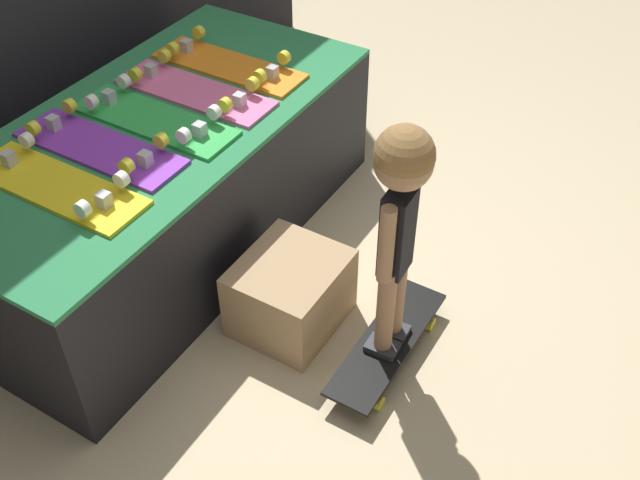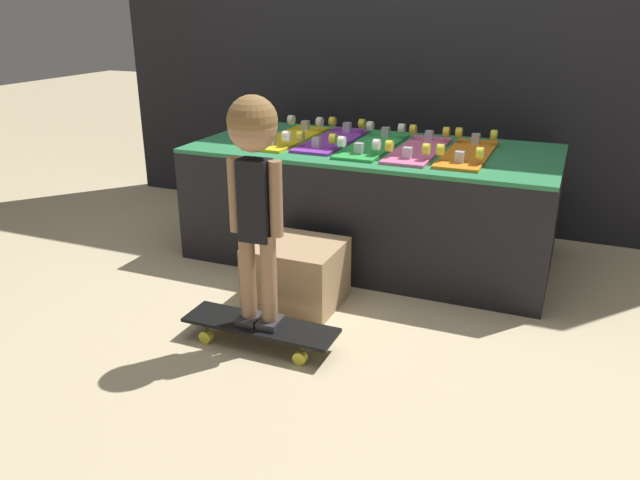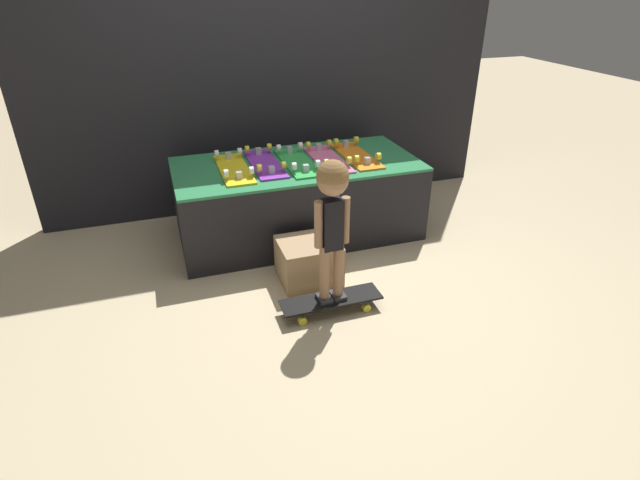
{
  "view_description": "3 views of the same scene",
  "coord_description": "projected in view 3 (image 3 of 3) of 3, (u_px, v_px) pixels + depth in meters",
  "views": [
    {
      "loc": [
        -1.72,
        -1.14,
        2.13
      ],
      "look_at": [
        0.02,
        -0.1,
        0.31
      ],
      "focal_mm": 42.0,
      "sensor_mm": 36.0,
      "label": 1
    },
    {
      "loc": [
        0.96,
        -2.39,
        1.28
      ],
      "look_at": [
        0.02,
        -0.13,
        0.35
      ],
      "focal_mm": 35.0,
      "sensor_mm": 36.0,
      "label": 2
    },
    {
      "loc": [
        -0.98,
        -2.84,
        1.87
      ],
      "look_at": [
        -0.09,
        -0.17,
        0.36
      ],
      "focal_mm": 28.0,
      "sensor_mm": 36.0,
      "label": 3
    }
  ],
  "objects": [
    {
      "name": "skateboard_on_floor",
      "position": [
        331.0,
        301.0,
        3.09
      ],
      "size": [
        0.63,
        0.18,
        0.09
      ],
      "color": "black",
      "rests_on": "ground_plane"
    },
    {
      "name": "back_wall",
      "position": [
        271.0,
        56.0,
        4.03
      ],
      "size": [
        3.93,
        0.1,
        2.54
      ],
      "color": "black",
      "rests_on": "ground_plane"
    },
    {
      "name": "skateboard_yellow_on_rack",
      "position": [
        234.0,
        168.0,
        3.63
      ],
      "size": [
        0.21,
        0.66,
        0.09
      ],
      "color": "yellow",
      "rests_on": "display_rack"
    },
    {
      "name": "storage_box",
      "position": [
        309.0,
        261.0,
        3.38
      ],
      "size": [
        0.4,
        0.35,
        0.29
      ],
      "color": "tan",
      "rests_on": "ground_plane"
    },
    {
      "name": "display_rack",
      "position": [
        298.0,
        199.0,
        3.92
      ],
      "size": [
        1.84,
        0.88,
        0.59
      ],
      "color": "black",
      "rests_on": "ground_plane"
    },
    {
      "name": "child",
      "position": [
        332.0,
        206.0,
        2.78
      ],
      "size": [
        0.22,
        0.18,
        0.9
      ],
      "rotation": [
        0.0,
        0.0,
        0.05
      ],
      "color": "#2D2D33",
      "rests_on": "skateboard_on_floor"
    },
    {
      "name": "skateboard_orange_on_rack",
      "position": [
        356.0,
        155.0,
        3.89
      ],
      "size": [
        0.21,
        0.66,
        0.09
      ],
      "color": "orange",
      "rests_on": "display_rack"
    },
    {
      "name": "skateboard_purple_on_rack",
      "position": [
        265.0,
        163.0,
        3.72
      ],
      "size": [
        0.21,
        0.66,
        0.09
      ],
      "color": "purple",
      "rests_on": "display_rack"
    },
    {
      "name": "skateboard_pink_on_rack",
      "position": [
        328.0,
        158.0,
        3.81
      ],
      "size": [
        0.21,
        0.66,
        0.09
      ],
      "color": "pink",
      "rests_on": "display_rack"
    },
    {
      "name": "skateboard_green_on_rack",
      "position": [
        297.0,
        161.0,
        3.75
      ],
      "size": [
        0.21,
        0.66,
        0.09
      ],
      "color": "green",
      "rests_on": "display_rack"
    },
    {
      "name": "ground_plane",
      "position": [
        324.0,
        271.0,
        3.53
      ],
      "size": [
        16.0,
        16.0,
        0.0
      ],
      "primitive_type": "plane",
      "color": "beige"
    }
  ]
}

